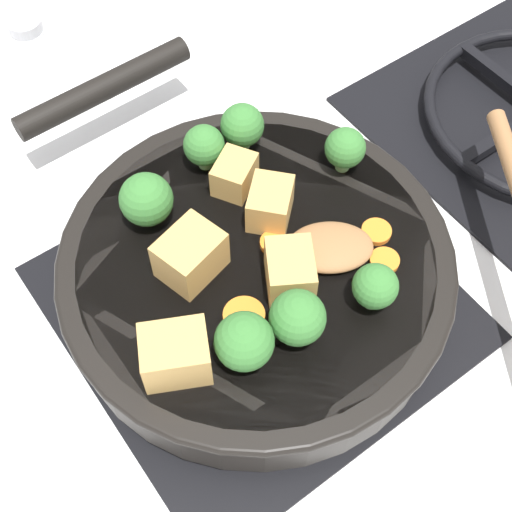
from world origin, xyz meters
The scene contains 21 objects.
ground_plane centered at (0.00, 0.00, 0.00)m, with size 2.40×2.40×0.00m, color white.
front_burner_grate centered at (0.00, 0.00, 0.01)m, with size 0.31×0.31×0.03m.
skillet_pan centered at (0.00, 0.00, 0.06)m, with size 0.42×0.32×0.05m.
wooden_spoon centered at (0.08, 0.13, 0.09)m, with size 0.24×0.25×0.02m.
tofu_cube_center_large centered at (-0.02, -0.05, 0.10)m, with size 0.05×0.04×0.04m, color tan.
tofu_cube_near_handle centered at (-0.02, 0.03, 0.09)m, with size 0.04×0.03×0.03m, color tan.
tofu_cube_east_chunk centered at (0.04, -0.10, 0.10)m, with size 0.05×0.04×0.04m, color tan.
tofu_cube_west_chunk centered at (0.03, 0.01, 0.09)m, with size 0.04×0.03×0.03m, color tan.
tofu_cube_back_piece centered at (-0.07, 0.03, 0.09)m, with size 0.04×0.03×0.03m, color tan.
broccoli_floret_near_spoon centered at (0.07, -0.06, 0.10)m, with size 0.04×0.04×0.05m.
broccoli_floret_center_top centered at (-0.08, -0.05, 0.10)m, with size 0.04×0.04×0.05m.
broccoli_floret_east_rim centered at (-0.10, 0.02, 0.10)m, with size 0.03×0.03×0.04m.
broccoli_floret_west_rim centered at (-0.10, 0.06, 0.10)m, with size 0.04×0.04×0.04m.
broccoli_floret_north_edge centered at (0.08, 0.04, 0.10)m, with size 0.03×0.03×0.04m.
broccoli_floret_south_cluster centered at (0.07, -0.02, 0.10)m, with size 0.04×0.04×0.05m.
broccoli_floret_mid_floret centered at (-0.03, 0.11, 0.10)m, with size 0.03×0.03×0.04m.
carrot_slice_orange_thin centered at (0.04, 0.09, 0.08)m, with size 0.02×0.02×0.01m, color orange.
carrot_slice_near_center centered at (0.06, 0.08, 0.08)m, with size 0.02×0.02×0.01m, color orange.
carrot_slice_edge_slice centered at (0.04, -0.04, 0.08)m, with size 0.03×0.03×0.01m, color orange.
carrot_slice_under_broccoli centered at (0.00, 0.02, 0.08)m, with size 0.02×0.02×0.01m, color orange.
salt_shaker centered at (-0.35, -0.03, 0.04)m, with size 0.04×0.04×0.09m.
Camera 1 is at (0.24, -0.18, 0.55)m, focal length 50.00 mm.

